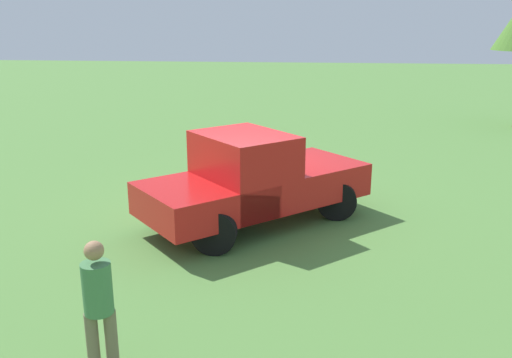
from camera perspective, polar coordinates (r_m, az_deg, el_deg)
The scene contains 4 objects.
ground_plane at distance 11.23m, azimuth -1.21°, elevation -3.56°, with size 80.00×80.00×0.00m, color #54843D.
pickup_truck at distance 10.32m, azimuth -0.51°, elevation 0.06°, with size 4.50×4.30×1.81m.
person_bystander at distance 6.27m, azimuth -16.12°, elevation -12.24°, with size 0.42×0.42×1.61m.
traffic_cone at distance 15.47m, azimuth 0.91°, elevation 3.12°, with size 0.32×0.32×0.55m, color orange.
Camera 1 is at (1.34, -10.47, 3.84)m, focal length 38.30 mm.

